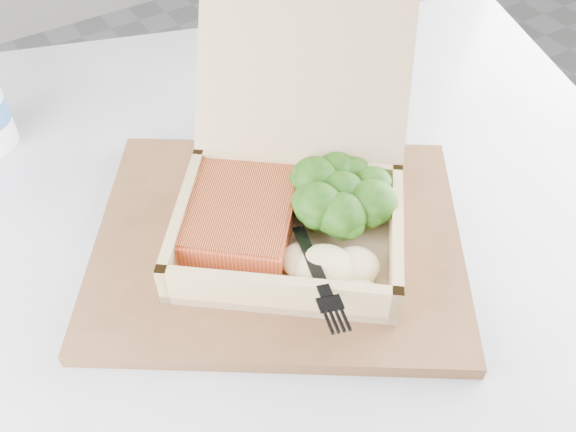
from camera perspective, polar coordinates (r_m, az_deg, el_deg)
floor at (r=1.57m, az=24.15°, el=-12.45°), size 4.00×4.00×0.00m
cafe_table at (r=0.81m, az=-0.74°, el=-11.99°), size 1.11×1.11×0.76m
serving_tray at (r=0.64m, az=-0.86°, el=-2.21°), size 0.46×0.44×0.02m
takeout_container at (r=0.63m, az=0.47°, el=3.15°), size 0.33×0.34×0.18m
salmon_fillet at (r=0.63m, az=-4.29°, el=0.40°), size 0.17×0.17×0.03m
broccoli_pile at (r=0.63m, az=4.81°, el=1.61°), size 0.11×0.11×0.04m
mashed_potatoes at (r=0.58m, az=3.29°, el=-4.68°), size 0.09×0.08×0.03m
plastic_fork at (r=0.58m, az=1.67°, el=-2.56°), size 0.06×0.14×0.02m
receipt at (r=0.80m, az=-4.13°, el=8.68°), size 0.12×0.15×0.00m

